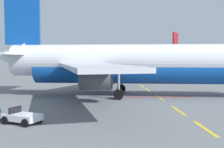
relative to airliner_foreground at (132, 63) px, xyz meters
The scene contains 5 objects.
apron_paint_markings 15.44m from the airliner_foreground, 78.32° to the left, with size 8.00×94.70×0.01m.
airliner_foreground is the anchor object (origin of this frame).
airliner_mid_left 77.08m from the airliner_foreground, 76.97° to the left, with size 26.38×25.95×9.26m.
airliner_far_center 36.01m from the airliner_foreground, 72.58° to the left, with size 29.22×31.24×11.82m.
terminal_satellite 144.13m from the airliner_foreground, 88.08° to the left, with size 67.28×18.55×13.94m.
Camera 1 is at (11.19, -9.26, 4.60)m, focal length 43.47 mm.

